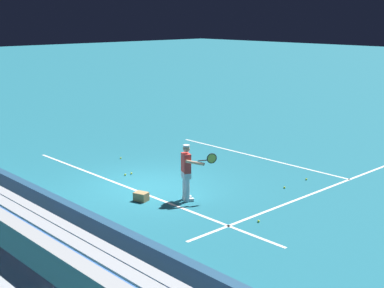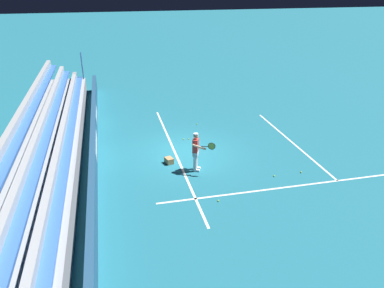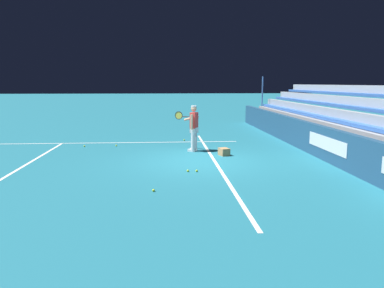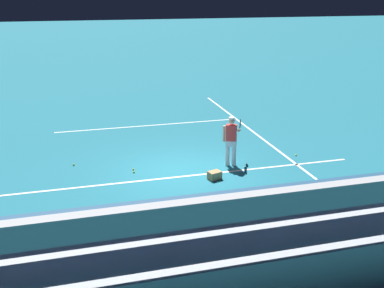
{
  "view_description": "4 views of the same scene",
  "coord_description": "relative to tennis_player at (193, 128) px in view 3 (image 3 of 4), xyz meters",
  "views": [
    {
      "loc": [
        13.09,
        -10.22,
        5.42
      ],
      "look_at": [
        1.23,
        0.87,
        1.49
      ],
      "focal_mm": 50.0,
      "sensor_mm": 36.0,
      "label": 1
    },
    {
      "loc": [
        15.79,
        -3.36,
        7.66
      ],
      "look_at": [
        0.53,
        0.19,
        0.63
      ],
      "focal_mm": 35.0,
      "sensor_mm": 36.0,
      "label": 2
    },
    {
      "loc": [
        -11.97,
        1.11,
        2.54
      ],
      "look_at": [
        -0.32,
        0.27,
        0.63
      ],
      "focal_mm": 35.0,
      "sensor_mm": 36.0,
      "label": 3
    },
    {
      "loc": [
        -3.18,
        -13.56,
        5.76
      ],
      "look_at": [
        0.69,
        0.78,
        0.63
      ],
      "focal_mm": 42.0,
      "sensor_mm": 36.0,
      "label": 4
    }
  ],
  "objects": [
    {
      "name": "ball_box_cardboard",
      "position": [
        -0.92,
        -1.02,
        -0.76
      ],
      "size": [
        0.47,
        0.4,
        0.26
      ],
      "primitive_type": "cube",
      "rotation": [
        0.0,
        0.0,
        0.3
      ],
      "color": "#A87F51",
      "rests_on": "ground"
    },
    {
      "name": "tennis_ball_near_player",
      "position": [
        -3.33,
        0.41,
        -0.86
      ],
      "size": [
        0.07,
        0.07,
        0.07
      ],
      "primitive_type": "sphere",
      "color": "#CCE533",
      "rests_on": "ground"
    },
    {
      "name": "tennis_ball_far_left",
      "position": [
        1.26,
        4.31,
        -0.86
      ],
      "size": [
        0.07,
        0.07,
        0.07
      ],
      "primitive_type": "sphere",
      "color": "#CCE533",
      "rests_on": "ground"
    },
    {
      "name": "court_baseline_white",
      "position": [
        -1.88,
        -0.56,
        -0.89
      ],
      "size": [
        12.0,
        0.1,
        0.01
      ],
      "primitive_type": "cube",
      "color": "white",
      "rests_on": "ground"
    },
    {
      "name": "tennis_player",
      "position": [
        0.0,
        0.0,
        0.0
      ],
      "size": [
        0.87,
        0.9,
        1.71
      ],
      "color": "silver",
      "rests_on": "ground"
    },
    {
      "name": "bleacher_stand",
      "position": [
        -1.88,
        -6.11,
        -0.17
      ],
      "size": [
        22.75,
        2.4,
        2.95
      ],
      "color": "#9EA3A8",
      "rests_on": "ground"
    },
    {
      "name": "court_service_line_white",
      "position": [
        -1.88,
        5.44,
        -0.89
      ],
      "size": [
        8.22,
        0.1,
        0.01
      ],
      "primitive_type": "cube",
      "color": "white",
      "rests_on": "ground"
    },
    {
      "name": "tennis_ball_by_box",
      "position": [
        -5.26,
        1.34,
        -0.86
      ],
      "size": [
        0.07,
        0.07,
        0.07
      ],
      "primitive_type": "sphere",
      "color": "#CCE533",
      "rests_on": "ground"
    },
    {
      "name": "tennis_ball_far_right",
      "position": [
        1.31,
        3.05,
        -0.86
      ],
      "size": [
        0.07,
        0.07,
        0.07
      ],
      "primitive_type": "sphere",
      "color": "#CCE533",
      "rests_on": "ground"
    },
    {
      "name": "tennis_ball_stray_back",
      "position": [
        -3.35,
        0.16,
        -0.86
      ],
      "size": [
        0.07,
        0.07,
        0.07
      ],
      "primitive_type": "sphere",
      "color": "#CCE533",
      "rests_on": "ground"
    },
    {
      "name": "court_sideline_white",
      "position": [
        2.23,
        3.94,
        -0.89
      ],
      "size": [
        0.1,
        12.0,
        0.01
      ],
      "primitive_type": "cube",
      "color": "white",
      "rests_on": "ground"
    },
    {
      "name": "tennis_ball_toward_net",
      "position": [
        2.6,
        0.22,
        -0.86
      ],
      "size": [
        0.07,
        0.07,
        0.07
      ],
      "primitive_type": "sphere",
      "color": "#CCE533",
      "rests_on": "ground"
    },
    {
      "name": "ground_plane",
      "position": [
        -1.88,
        -0.06,
        -0.89
      ],
      "size": [
        160.0,
        160.0,
        0.0
      ],
      "primitive_type": "plane",
      "color": "#1E6B7F"
    },
    {
      "name": "back_wall_sponsor_board",
      "position": [
        -1.89,
        -4.28,
        -0.34
      ],
      "size": [
        23.95,
        0.25,
        1.1
      ],
      "color": "navy",
      "rests_on": "ground"
    }
  ]
}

